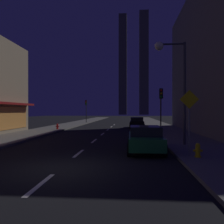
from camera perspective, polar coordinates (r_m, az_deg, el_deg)
The scene contains 14 objects.
ground_plane at distance 41.02m, azimuth 0.81°, elevation -3.02°, with size 78.00×136.00×0.10m, color black.
sidewalk_right at distance 41.13m, azimuth 10.59°, elevation -2.84°, with size 4.00×76.00×0.15m, color #605E59.
sidewalk_left at distance 42.08m, azimuth -8.76°, elevation -2.77°, with size 4.00×76.00×0.15m, color #605E59.
lane_marking_center at distance 22.75m, azimuth -2.38°, elevation -5.51°, with size 0.16×33.40×0.01m.
skyscraper_distant_tall at distance 150.05m, azimuth 2.73°, elevation 11.62°, with size 5.05×7.34×63.75m, color #534F3E.
skyscraper_distant_mid at distance 150.57m, azimuth 7.95°, elevation 12.00°, with size 5.74×5.81×65.92m, color brown.
car_parked_near at distance 12.98m, azimuth 8.27°, elevation -6.60°, with size 1.98×4.24×1.45m.
car_parked_far at distance 31.03m, azimuth 6.20°, elevation -2.61°, with size 1.98×4.24×1.45m.
fire_hydrant_yellow_near at distance 11.43m, azimuth 20.65°, elevation -9.00°, with size 0.42×0.30×0.65m.
fire_hydrant_far_left at distance 27.88m, azimuth -13.49°, elevation -3.53°, with size 0.42×0.30×0.65m.
traffic_light_near_right at distance 20.95m, azimuth 12.14°, elevation 2.71°, with size 0.32×0.48×4.20m.
traffic_light_far_left at distance 42.68m, azimuth -6.49°, elevation 1.46°, with size 0.32×0.48×4.20m.
street_lamp_right at distance 15.25m, azimuth 14.64°, elevation 10.73°, with size 1.96×0.56×6.58m.
pedestrian_crossing_sign at distance 11.57m, azimuth 18.72°, elevation -1.11°, with size 0.91×0.08×3.15m.
Camera 1 is at (2.80, -8.86, 2.29)m, focal length 36.59 mm.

